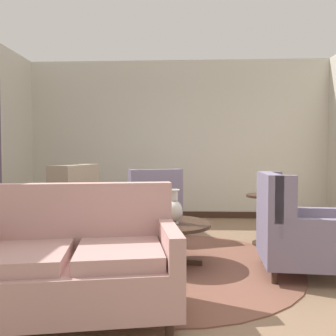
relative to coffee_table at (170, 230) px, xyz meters
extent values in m
plane|color=#896B51|center=(0.03, -0.33, -0.39)|extent=(8.93, 8.93, 0.00)
cube|color=beige|center=(0.03, 2.86, 1.11)|extent=(5.90, 0.08, 3.01)
cube|color=#382319|center=(0.03, 2.80, -0.33)|extent=(5.74, 0.03, 0.12)
cylinder|color=brown|center=(0.03, -0.03, -0.38)|extent=(2.78, 2.78, 0.01)
cylinder|color=#382319|center=(0.00, 0.00, 0.06)|extent=(0.91, 0.91, 0.04)
cylinder|color=#382319|center=(0.00, 0.00, -0.15)|extent=(0.10, 0.10, 0.39)
cube|color=#382319|center=(0.22, -0.03, -0.35)|extent=(0.29, 0.10, 0.07)
cube|color=#382319|center=(-0.12, 0.18, -0.35)|extent=(0.21, 0.27, 0.07)
cube|color=#382319|center=(-0.12, -0.18, -0.35)|extent=(0.20, 0.27, 0.07)
cylinder|color=beige|center=(0.05, -0.04, 0.09)|extent=(0.10, 0.10, 0.02)
ellipsoid|color=beige|center=(0.05, -0.04, 0.22)|extent=(0.18, 0.18, 0.23)
cylinder|color=beige|center=(0.05, -0.04, 0.39)|extent=(0.08, 0.08, 0.11)
torus|color=beige|center=(0.05, -0.04, 0.45)|extent=(0.12, 0.12, 0.02)
cube|color=tan|center=(-0.65, -1.35, -0.09)|extent=(1.63, 1.06, 0.32)
cube|color=tan|center=(-0.70, -1.02, 0.34)|extent=(1.52, 0.40, 0.53)
cube|color=tan|center=(-0.97, -1.45, 0.12)|extent=(0.70, 0.70, 0.10)
cube|color=tan|center=(-0.31, -1.33, 0.12)|extent=(0.70, 0.70, 0.10)
cube|color=tan|center=(0.05, -1.28, 0.19)|extent=(0.23, 0.72, 0.24)
cylinder|color=#382319|center=(0.06, -1.55, -0.32)|extent=(0.06, 0.06, 0.14)
cylinder|color=#382319|center=(-0.06, -0.92, -0.32)|extent=(0.06, 0.06, 0.14)
cube|color=gray|center=(-1.41, 0.20, -0.12)|extent=(1.02, 0.90, 0.27)
cube|color=gray|center=(-1.05, 0.12, 0.37)|extent=(0.29, 0.73, 0.70)
cube|color=gray|center=(-1.07, 0.44, 0.45)|extent=(0.22, 0.14, 0.53)
cube|color=gray|center=(-1.20, -0.17, 0.45)|extent=(0.22, 0.14, 0.53)
cube|color=gray|center=(-1.39, 0.51, 0.13)|extent=(0.79, 0.27, 0.22)
cube|color=gray|center=(-1.53, -0.09, 0.13)|extent=(0.79, 0.27, 0.22)
cylinder|color=#382319|center=(-1.71, 0.55, -0.32)|extent=(0.06, 0.06, 0.14)
cylinder|color=#382319|center=(-1.83, 0.01, -0.32)|extent=(0.06, 0.06, 0.14)
cylinder|color=#382319|center=(-0.99, 0.39, -0.32)|extent=(0.06, 0.06, 0.14)
cylinder|color=#382319|center=(-1.12, -0.15, -0.32)|extent=(0.06, 0.06, 0.14)
cube|color=slate|center=(-0.35, 1.42, -0.09)|extent=(0.99, 1.05, 0.31)
cube|color=slate|center=(-0.24, 1.09, 0.34)|extent=(0.76, 0.38, 0.56)
cube|color=slate|center=(0.04, 1.28, 0.41)|extent=(0.16, 0.22, 0.43)
cube|color=slate|center=(-0.57, 1.07, 0.41)|extent=(0.16, 0.22, 0.43)
cube|color=slate|center=(-0.06, 1.58, 0.18)|extent=(0.34, 0.74, 0.23)
cube|color=slate|center=(-0.68, 1.37, 0.18)|extent=(0.34, 0.74, 0.23)
cylinder|color=#382319|center=(-0.18, 1.85, -0.32)|extent=(0.06, 0.06, 0.14)
cylinder|color=#382319|center=(-0.74, 1.66, -0.32)|extent=(0.06, 0.06, 0.14)
cylinder|color=#382319|center=(0.04, 1.19, -0.32)|extent=(0.06, 0.06, 0.14)
cylinder|color=#382319|center=(-0.52, 1.00, -0.32)|extent=(0.06, 0.06, 0.14)
cube|color=slate|center=(1.40, -0.26, -0.09)|extent=(0.96, 0.84, 0.31)
cube|color=slate|center=(1.02, -0.23, 0.35)|extent=(0.20, 0.79, 0.59)
cube|color=slate|center=(1.09, -0.58, 0.42)|extent=(0.21, 0.11, 0.45)
cube|color=slate|center=(1.14, 0.10, 0.42)|extent=(0.21, 0.11, 0.45)
cube|color=slate|center=(1.42, -0.60, 0.15)|extent=(0.81, 0.16, 0.19)
cube|color=slate|center=(1.48, 0.07, 0.15)|extent=(0.81, 0.16, 0.19)
cylinder|color=#382319|center=(1.79, 0.02, -0.32)|extent=(0.06, 0.06, 0.14)
cylinder|color=#382319|center=(1.01, -0.54, -0.32)|extent=(0.06, 0.06, 0.14)
cylinder|color=#382319|center=(1.05, 0.07, -0.32)|extent=(0.06, 0.06, 0.14)
cylinder|color=#382319|center=(1.23, 0.85, 0.28)|extent=(0.49, 0.49, 0.03)
cylinder|color=#382319|center=(1.23, 0.85, -0.06)|extent=(0.07, 0.07, 0.65)
cylinder|color=#382319|center=(1.23, 0.85, -0.37)|extent=(0.32, 0.32, 0.04)
camera|label=1|loc=(0.15, -3.76, 0.85)|focal=36.69mm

